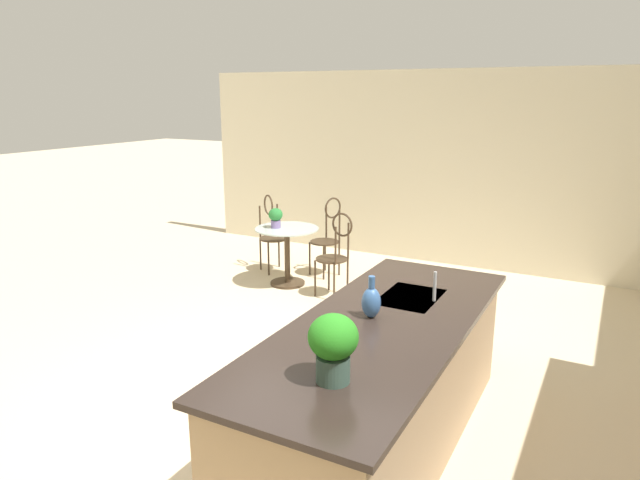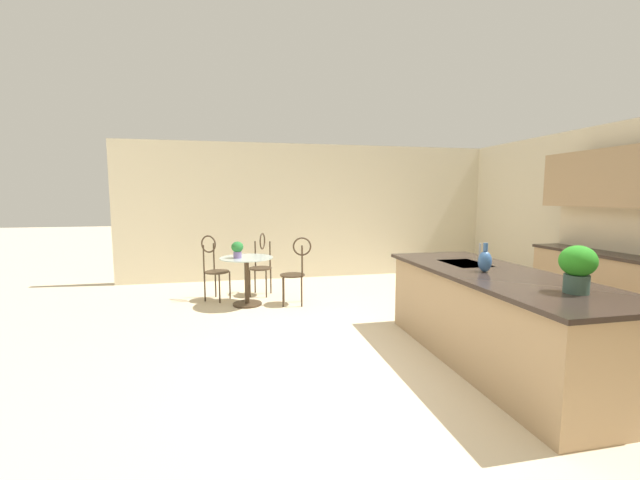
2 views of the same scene
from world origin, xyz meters
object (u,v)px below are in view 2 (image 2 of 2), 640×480
at_px(bistro_table, 247,276).
at_px(potted_plant_counter_far, 578,266).
at_px(chair_near_window, 214,265).
at_px(chair_by_island, 296,268).
at_px(chair_toward_desk, 261,261).
at_px(vase_on_counter, 485,261).
at_px(potted_plant_on_table, 237,249).

distance_m(bistro_table, potted_plant_counter_far, 4.31).
relative_size(chair_near_window, chair_by_island, 1.00).
height_order(bistro_table, chair_near_window, chair_near_window).
relative_size(bistro_table, chair_near_window, 0.77).
relative_size(chair_toward_desk, vase_on_counter, 3.62).
relative_size(chair_near_window, chair_toward_desk, 1.00).
xyz_separation_m(chair_by_island, potted_plant_on_table, (-0.07, -0.87, 0.31)).
xyz_separation_m(bistro_table, potted_plant_counter_far, (3.50, 2.42, 0.68)).
xyz_separation_m(chair_by_island, chair_toward_desk, (-0.74, -0.49, 0.00)).
relative_size(chair_by_island, potted_plant_counter_far, 2.82).
bearing_deg(potted_plant_on_table, chair_by_island, 85.50).
distance_m(potted_plant_counter_far, vase_on_counter, 0.92).
bearing_deg(chair_by_island, vase_on_counter, 31.27).
bearing_deg(chair_near_window, potted_plant_on_table, 38.27).
bearing_deg(chair_toward_desk, potted_plant_on_table, -30.15).
relative_size(potted_plant_on_table, potted_plant_counter_far, 0.68).
bearing_deg(vase_on_counter, bistro_table, -139.12).
bearing_deg(bistro_table, chair_by_island, 80.94).
height_order(chair_toward_desk, potted_plant_on_table, chair_toward_desk).
height_order(bistro_table, vase_on_counter, vase_on_counter).
distance_m(chair_near_window, chair_by_island, 1.36).
height_order(chair_near_window, potted_plant_counter_far, potted_plant_counter_far).
distance_m(chair_near_window, potted_plant_counter_far, 4.93).
distance_m(chair_near_window, vase_on_counter, 4.12).
xyz_separation_m(chair_by_island, vase_on_counter, (2.48, 1.51, 0.46)).
bearing_deg(chair_toward_desk, bistro_table, -22.58).
relative_size(chair_near_window, potted_plant_on_table, 4.16).
height_order(bistro_table, potted_plant_on_table, potted_plant_on_table).
bearing_deg(chair_toward_desk, chair_by_island, 33.46).
bearing_deg(bistro_table, chair_near_window, -130.09).
xyz_separation_m(potted_plant_counter_far, vase_on_counter, (-0.90, -0.17, -0.10)).
bearing_deg(chair_near_window, chair_by_island, 66.46).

